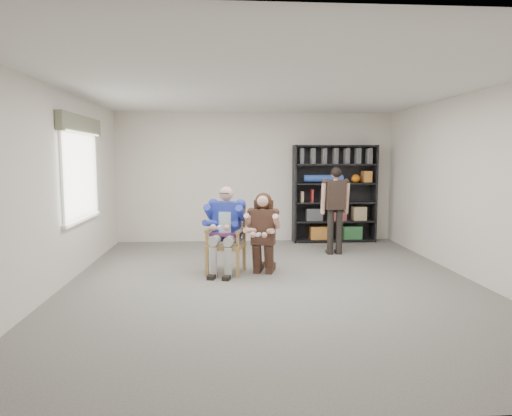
{
  "coord_description": "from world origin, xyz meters",
  "views": [
    {
      "loc": [
        -0.7,
        -6.44,
        1.84
      ],
      "look_at": [
        -0.2,
        0.6,
        1.05
      ],
      "focal_mm": 32.0,
      "sensor_mm": 36.0,
      "label": 1
    }
  ],
  "objects_px": {
    "kneeling_woman": "(263,234)",
    "standing_man": "(335,211)",
    "seated_man": "(226,230)",
    "armchair": "(226,240)",
    "bookshelf": "(334,194)"
  },
  "relations": [
    {
      "from": "armchair",
      "to": "standing_man",
      "type": "distance_m",
      "value": 2.44
    },
    {
      "from": "kneeling_woman",
      "to": "seated_man",
      "type": "bearing_deg",
      "value": -176.66
    },
    {
      "from": "seated_man",
      "to": "bookshelf",
      "type": "relative_size",
      "value": 0.66
    },
    {
      "from": "standing_man",
      "to": "seated_man",
      "type": "bearing_deg",
      "value": -150.33
    },
    {
      "from": "armchair",
      "to": "kneeling_woman",
      "type": "bearing_deg",
      "value": 3.34
    },
    {
      "from": "bookshelf",
      "to": "armchair",
      "type": "bearing_deg",
      "value": -132.66
    },
    {
      "from": "kneeling_woman",
      "to": "bookshelf",
      "type": "height_order",
      "value": "bookshelf"
    },
    {
      "from": "armchair",
      "to": "kneeling_woman",
      "type": "relative_size",
      "value": 0.84
    },
    {
      "from": "armchair",
      "to": "standing_man",
      "type": "xyz_separation_m",
      "value": [
        2.07,
        1.26,
        0.29
      ]
    },
    {
      "from": "kneeling_woman",
      "to": "bookshelf",
      "type": "distance_m",
      "value": 3.27
    },
    {
      "from": "seated_man",
      "to": "bookshelf",
      "type": "bearing_deg",
      "value": 62.37
    },
    {
      "from": "armchair",
      "to": "kneeling_woman",
      "type": "xyz_separation_m",
      "value": [
        0.58,
        -0.12,
        0.1
      ]
    },
    {
      "from": "standing_man",
      "to": "kneeling_woman",
      "type": "bearing_deg",
      "value": -138.85
    },
    {
      "from": "kneeling_woman",
      "to": "armchair",
      "type": "bearing_deg",
      "value": -176.66
    },
    {
      "from": "kneeling_woman",
      "to": "standing_man",
      "type": "distance_m",
      "value": 2.04
    }
  ]
}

